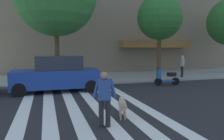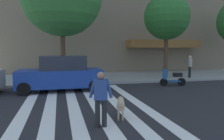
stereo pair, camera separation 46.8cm
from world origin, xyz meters
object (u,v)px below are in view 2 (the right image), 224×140
Objects in this scene: street_tree_middle at (167,17)px; dog_on_leash at (121,105)px; parked_car_behind_first at (61,74)px; pedestrian_bystander at (190,65)px; parked_scooter at (173,78)px; pedestrian_dog_walker at (101,96)px.

street_tree_middle is 6.13× the size of dog_on_leash.
pedestrian_bystander is (9.38, 2.26, 0.15)m from parked_car_behind_first.
parked_scooter reaches higher than dog_on_leash.
parked_car_behind_first reaches higher than parked_scooter.
pedestrian_dog_walker is at bearing -79.85° from parked_car_behind_first.
street_tree_middle reaches higher than pedestrian_bystander.
parked_car_behind_first is 9.65m from pedestrian_bystander.
parked_car_behind_first is at bearing -166.49° from pedestrian_bystander.
pedestrian_dog_walker reaches higher than parked_scooter.
pedestrian_dog_walker reaches higher than dog_on_leash.
street_tree_middle is at bearing 54.48° from dog_on_leash.
parked_scooter is at bearing -0.03° from parked_car_behind_first.
pedestrian_dog_walker is at bearing -139.11° from dog_on_leash.
dog_on_leash is at bearing 40.89° from pedestrian_dog_walker.
dog_on_leash is at bearing -70.65° from parked_car_behind_first.
street_tree_middle is 3.75× the size of pedestrian_dog_walker.
parked_car_behind_first is 0.73× the size of street_tree_middle.
parked_scooter is 7.23m from dog_on_leash.
parked_scooter is 0.99× the size of pedestrian_dog_walker.
parked_car_behind_first is 8.90m from street_tree_middle.
street_tree_middle is 3.96m from pedestrian_bystander.
parked_car_behind_first reaches higher than dog_on_leash.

